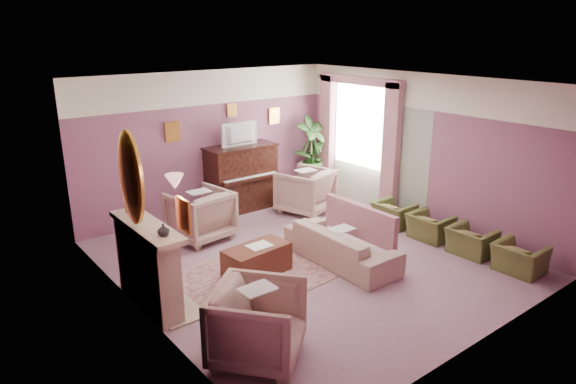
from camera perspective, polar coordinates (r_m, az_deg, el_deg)
floor at (r=8.35m, az=2.20°, el=-7.43°), size 5.50×6.00×0.01m
ceiling at (r=7.59m, az=2.46°, el=12.07°), size 5.50×6.00×0.01m
wall_back at (r=10.26m, az=-8.64°, el=5.44°), size 5.50×0.02×2.80m
wall_front at (r=6.02m, az=21.20°, el=-4.42°), size 5.50×0.02×2.80m
wall_left at (r=6.50m, az=-16.50°, el=-2.32°), size 0.02×6.00×2.80m
wall_right at (r=9.81m, az=14.69°, el=4.50°), size 0.02×6.00×2.80m
picture_rail_band at (r=10.08m, az=-8.90°, el=11.41°), size 5.50×0.01×0.65m
stripe_panel at (r=10.69m, az=9.00°, el=4.13°), size 0.01×3.00×2.15m
fireplace_surround at (r=7.05m, az=-15.31°, el=-8.11°), size 0.30×1.40×1.10m
fireplace_inset at (r=7.15m, az=-14.47°, el=-9.01°), size 0.18×0.72×0.68m
fire_ember at (r=7.24m, az=-14.07°, el=-10.20°), size 0.06×0.54×0.10m
mantel_shelf at (r=6.84m, az=-15.46°, el=-3.74°), size 0.40×1.55×0.07m
hearth at (r=7.36m, az=-13.51°, el=-11.52°), size 0.55×1.50×0.02m
mirror_frame at (r=6.58m, az=-17.06°, el=1.53°), size 0.04×0.72×1.20m
mirror_glass at (r=6.59m, az=-16.86°, el=1.57°), size 0.01×0.60×1.06m
sconce_shade at (r=5.63m, az=-12.50°, el=1.13°), size 0.20×0.20×0.16m
piano at (r=10.42m, az=-5.19°, el=1.51°), size 1.40×0.60×1.30m
piano_keyshelf at (r=10.12m, az=-4.12°, el=1.46°), size 1.30×0.12×0.06m
piano_keys at (r=10.11m, az=-4.13°, el=1.67°), size 1.20×0.08×0.02m
piano_top at (r=10.26m, az=-5.30°, el=5.05°), size 1.45×0.65×0.04m
television at (r=10.16m, az=-5.19°, el=6.60°), size 0.80×0.12×0.48m
print_back_left at (r=9.80m, az=-12.69°, el=6.54°), size 0.30×0.03×0.38m
print_back_right at (r=10.98m, az=-1.53°, el=8.46°), size 0.26×0.03×0.34m
print_back_mid at (r=10.36m, az=-6.26°, el=9.03°), size 0.22×0.03×0.26m
print_left_wall at (r=5.37m, az=-11.53°, el=-2.54°), size 0.03×0.28×0.36m
window_blind at (r=10.70m, az=8.05°, el=7.61°), size 0.03×1.40×1.80m
curtain_left at (r=10.12m, az=11.38°, el=4.54°), size 0.16×0.34×2.60m
curtain_right at (r=11.37m, az=4.33°, el=6.27°), size 0.16×0.34×2.60m
pelmet at (r=10.53m, az=7.94°, el=12.18°), size 0.16×2.20×0.16m
mantel_plant at (r=7.27m, az=-17.21°, el=-1.19°), size 0.16×0.16×0.28m
mantel_vase at (r=6.37m, az=-13.68°, el=-4.13°), size 0.16×0.16×0.16m
area_rug at (r=7.90m, az=-3.10°, el=-8.95°), size 2.64×2.00×0.01m
coffee_table at (r=7.77m, az=-3.47°, el=-7.60°), size 1.04×0.59×0.45m
table_paper at (r=7.70m, az=-3.19°, el=-5.96°), size 0.35×0.28×0.01m
sofa at (r=8.12m, az=5.94°, el=-5.19°), size 0.66×1.98×0.80m
sofa_throw at (r=8.31m, az=7.98°, el=-3.23°), size 0.10×1.50×0.55m
floral_armchair_left at (r=9.07m, az=-9.75°, el=-2.25°), size 0.94×0.94×0.98m
floral_armchair_right at (r=10.26m, az=1.94°, el=0.37°), size 0.94×0.94×0.98m
floral_armchair_front at (r=5.82m, az=-3.35°, el=-13.99°), size 0.94×0.94×0.98m
olive_chair_a at (r=8.54m, az=24.37°, el=-6.27°), size 0.49×0.70×0.61m
olive_chair_b at (r=8.90m, az=19.75°, el=-4.75°), size 0.49×0.70×0.61m
olive_chair_c at (r=9.32m, az=15.53°, el=-3.32°), size 0.49×0.70×0.61m
olive_chair_d at (r=9.79m, az=11.71°, el=-2.02°), size 0.49×0.70×0.61m
side_table at (r=11.51m, az=2.49°, el=1.58°), size 0.52×0.52×0.70m
side_plant_big at (r=11.38m, az=2.52°, el=4.10°), size 0.30×0.30×0.34m
side_plant_small at (r=11.39m, az=3.31°, el=3.94°), size 0.16×0.16×0.28m
palm_pot at (r=11.44m, az=2.56°, el=0.54°), size 0.34×0.34×0.34m
palm_plant at (r=11.21m, az=2.63°, el=4.89°), size 0.76×0.76×1.44m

